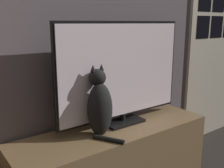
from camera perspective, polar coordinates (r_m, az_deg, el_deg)
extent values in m
cube|color=#564C51|center=(2.01, -4.16, 14.22)|extent=(4.80, 0.05, 2.60)
cube|color=brown|center=(2.05, 0.64, -16.32)|extent=(1.52, 0.46, 0.51)
cube|color=black|center=(2.05, 2.30, -8.10)|extent=(0.32, 0.19, 0.02)
cylinder|color=black|center=(2.04, 2.31, -7.16)|extent=(0.04, 0.04, 0.05)
cube|color=black|center=(1.95, 2.26, 3.01)|extent=(1.10, 0.02, 0.71)
cube|color=silver|center=(1.94, 2.52, 2.95)|extent=(1.06, 0.01, 0.68)
ellipsoid|color=black|center=(1.77, -2.65, -5.59)|extent=(0.19, 0.17, 0.37)
ellipsoid|color=silver|center=(1.82, -3.50, -5.64)|extent=(0.10, 0.06, 0.20)
sphere|color=black|center=(1.74, -3.20, 1.43)|extent=(0.12, 0.12, 0.12)
cone|color=black|center=(1.71, -4.17, 3.47)|extent=(0.04, 0.04, 0.04)
cone|color=black|center=(1.74, -2.31, 3.66)|extent=(0.04, 0.04, 0.04)
cylinder|color=black|center=(1.74, -0.77, -11.90)|extent=(0.13, 0.21, 0.03)
cube|color=#B2A893|center=(3.08, 21.27, 7.90)|extent=(0.84, 0.03, 2.05)
cube|color=black|center=(2.87, 19.25, 11.60)|extent=(0.20, 0.01, 0.22)
cube|color=black|center=(2.87, 19.67, 16.93)|extent=(0.20, 0.01, 0.22)
cube|color=black|center=(3.07, 21.87, 11.46)|extent=(0.20, 0.01, 0.22)
cube|color=black|center=(3.07, 22.31, 16.43)|extent=(0.20, 0.01, 0.22)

